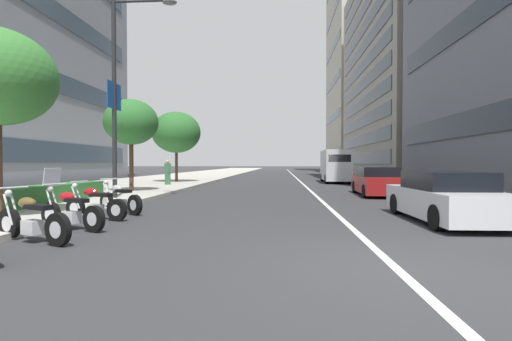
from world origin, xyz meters
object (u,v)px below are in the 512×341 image
(car_far_down_avenue, at_px, (445,198))
(delivery_van_ahead, at_px, (335,165))
(motorcycle_mid_row, at_px, (71,211))
(motorcycle_nearest_camera, at_px, (95,205))
(car_mid_block_traffic, at_px, (377,182))
(pedestrian_on_plaza, at_px, (168,172))
(street_tree_near_plaza_corner, at_px, (131,122))
(street_lamp_with_banners, at_px, (124,79))
(motorcycle_second_in_row, at_px, (32,221))
(motorcycle_far_end_row, at_px, (120,200))
(street_tree_mid_sidewalk, at_px, (176,132))

(car_far_down_avenue, xyz_separation_m, delivery_van_ahead, (20.61, -0.06, 0.77))
(motorcycle_mid_row, height_order, motorcycle_nearest_camera, motorcycle_mid_row)
(car_mid_block_traffic, distance_m, pedestrian_on_plaza, 13.71)
(car_far_down_avenue, bearing_deg, street_tree_near_plaza_corner, 54.82)
(motorcycle_mid_row, bearing_deg, street_lamp_with_banners, -53.37)
(motorcycle_second_in_row, height_order, delivery_van_ahead, delivery_van_ahead)
(car_far_down_avenue, xyz_separation_m, car_mid_block_traffic, (8.35, -0.33, 0.03))
(motorcycle_mid_row, bearing_deg, car_mid_block_traffic, -110.30)
(motorcycle_nearest_camera, relative_size, motorcycle_far_end_row, 1.07)
(pedestrian_on_plaza, bearing_deg, street_lamp_with_banners, -139.38)
(motorcycle_second_in_row, distance_m, street_lamp_with_banners, 9.35)
(motorcycle_nearest_camera, height_order, car_mid_block_traffic, car_mid_block_traffic)
(car_far_down_avenue, relative_size, street_tree_near_plaza_corner, 0.94)
(car_mid_block_traffic, bearing_deg, motorcycle_mid_row, 138.79)
(street_tree_mid_sidewalk, relative_size, pedestrian_on_plaza, 3.28)
(motorcycle_nearest_camera, distance_m, street_lamp_with_banners, 6.97)
(motorcycle_second_in_row, height_order, pedestrian_on_plaza, pedestrian_on_plaza)
(car_mid_block_traffic, distance_m, street_tree_mid_sidewalk, 16.63)
(delivery_van_ahead, xyz_separation_m, street_lamp_with_banners, (-15.94, 11.05, 3.66))
(car_far_down_avenue, xyz_separation_m, street_tree_mid_sidewalk, (18.21, 12.64, 3.38))
(car_mid_block_traffic, relative_size, street_lamp_with_banners, 0.58)
(motorcycle_second_in_row, distance_m, street_tree_mid_sidewalk, 22.03)
(motorcycle_second_in_row, bearing_deg, motorcycle_mid_row, -65.42)
(motorcycle_nearest_camera, relative_size, street_tree_near_plaza_corner, 0.43)
(car_far_down_avenue, bearing_deg, street_lamp_with_banners, 66.14)
(motorcycle_second_in_row, relative_size, delivery_van_ahead, 0.33)
(street_tree_near_plaza_corner, distance_m, pedestrian_on_plaza, 6.42)
(motorcycle_far_end_row, bearing_deg, pedestrian_on_plaza, -44.91)
(car_mid_block_traffic, relative_size, street_tree_near_plaza_corner, 1.00)
(motorcycle_second_in_row, height_order, motorcycle_nearest_camera, motorcycle_second_in_row)
(motorcycle_far_end_row, height_order, pedestrian_on_plaza, pedestrian_on_plaza)
(motorcycle_far_end_row, relative_size, delivery_van_ahead, 0.31)
(car_mid_block_traffic, xyz_separation_m, street_lamp_with_banners, (-3.68, 11.32, 4.41))
(motorcycle_nearest_camera, distance_m, car_mid_block_traffic, 13.23)
(car_far_down_avenue, height_order, street_tree_mid_sidewalk, street_tree_mid_sidewalk)
(car_mid_block_traffic, bearing_deg, motorcycle_second_in_row, 142.68)
(motorcycle_second_in_row, relative_size, street_tree_mid_sidewalk, 0.38)
(car_mid_block_traffic, bearing_deg, delivery_van_ahead, 3.94)
(car_mid_block_traffic, xyz_separation_m, street_tree_near_plaza_corner, (-0.01, 12.52, 3.04))
(delivery_van_ahead, distance_m, street_tree_near_plaza_corner, 17.50)
(motorcycle_mid_row, height_order, street_tree_near_plaza_corner, street_tree_near_plaza_corner)
(motorcycle_nearest_camera, bearing_deg, delivery_van_ahead, -98.72)
(motorcycle_far_end_row, bearing_deg, motorcycle_mid_row, 125.88)
(street_tree_near_plaza_corner, bearing_deg, pedestrian_on_plaza, -1.10)
(motorcycle_far_end_row, height_order, street_lamp_with_banners, street_lamp_with_banners)
(car_far_down_avenue, distance_m, street_tree_near_plaza_corner, 15.08)
(motorcycle_nearest_camera, distance_m, delivery_van_ahead, 23.11)
(car_mid_block_traffic, bearing_deg, car_far_down_avenue, -179.57)
(motorcycle_second_in_row, bearing_deg, street_tree_mid_sidewalk, -58.82)
(motorcycle_far_end_row, height_order, street_tree_near_plaza_corner, street_tree_near_plaza_corner)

